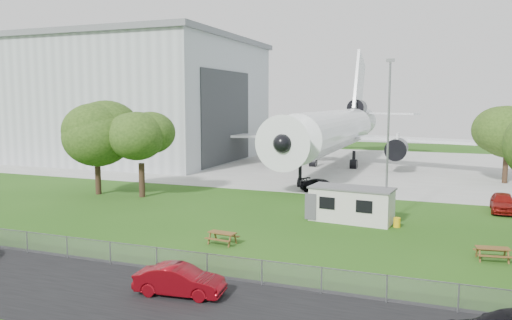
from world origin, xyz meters
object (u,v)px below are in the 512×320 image
(airliner, at_px, (335,129))
(picnic_east, at_px, (492,260))
(site_cabin, at_px, (352,204))
(car_centre_sedan, at_px, (180,281))
(picnic_west, at_px, (222,244))
(hangar, at_px, (116,99))

(airliner, bearing_deg, picnic_east, -65.38)
(picnic_east, bearing_deg, airliner, 105.43)
(airliner, bearing_deg, site_cabin, -75.72)
(site_cabin, relative_size, picnic_east, 3.82)
(car_centre_sedan, bearing_deg, airliner, -2.89)
(airliner, bearing_deg, picnic_west, -88.31)
(hangar, relative_size, picnic_west, 23.89)
(hangar, bearing_deg, airliner, -0.22)
(picnic_west, bearing_deg, hangar, 139.91)
(picnic_west, height_order, picnic_east, same)
(site_cabin, distance_m, picnic_east, 11.29)
(picnic_east, bearing_deg, hangar, 135.74)
(airliner, height_order, car_centre_sedan, airliner)
(picnic_east, bearing_deg, picnic_west, 179.70)
(airliner, relative_size, site_cabin, 6.94)
(site_cabin, bearing_deg, hangar, 144.92)
(hangar, relative_size, picnic_east, 23.89)
(site_cabin, relative_size, car_centre_sedan, 1.62)
(airliner, bearing_deg, hangar, 179.78)
(airliner, distance_m, picnic_west, 39.86)
(picnic_west, bearing_deg, airliner, 98.47)
(hangar, distance_m, site_cabin, 54.08)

